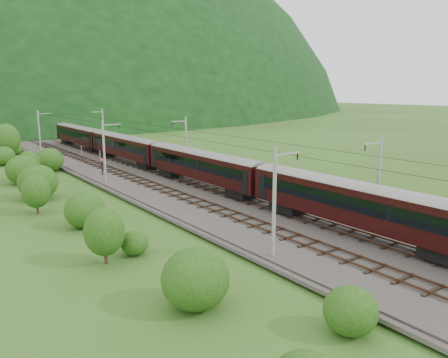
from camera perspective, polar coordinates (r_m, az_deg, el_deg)
ground at (r=36.89m, az=13.55°, el=-7.99°), size 600.00×600.00×0.00m
railbed at (r=43.56m, az=3.44°, el=-4.41°), size 14.00×220.00×0.30m
track_left at (r=42.05m, az=0.93°, el=-4.67°), size 2.40×220.00×0.27m
track_right at (r=45.03m, az=5.79°, el=-3.63°), size 2.40×220.00×0.27m
catenary_left at (r=58.41m, az=-15.33°, el=3.68°), size 2.54×192.28×8.00m
catenary_right at (r=63.81m, az=-5.03°, el=4.70°), size 2.54×192.28×8.00m
overhead_wires at (r=42.17m, az=3.55°, el=4.70°), size 4.83×198.00×0.03m
train at (r=53.30m, az=-2.56°, el=2.30°), size 2.99×164.75×5.19m
hazard_post_near at (r=84.53m, az=-18.10°, el=3.57°), size 0.18×0.18×1.65m
hazard_post_far at (r=78.56m, az=-15.89°, el=3.04°), size 0.15×0.15×1.44m
signal at (r=63.81m, az=-15.65°, el=1.71°), size 0.25×0.25×2.27m
vegetation_left at (r=47.82m, az=-19.95°, el=-0.99°), size 11.53×147.30×6.73m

